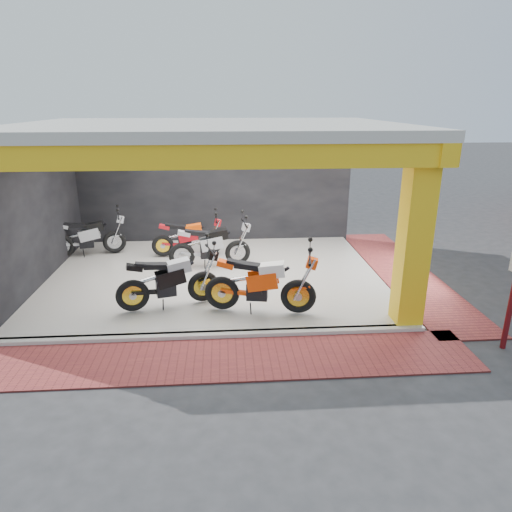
# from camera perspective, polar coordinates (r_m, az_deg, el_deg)

# --- Properties ---
(ground) EXTENTS (80.00, 80.00, 0.00)m
(ground) POSITION_cam_1_polar(r_m,az_deg,el_deg) (9.51, -5.36, -7.16)
(ground) COLOR #2D2D30
(ground) RESTS_ON ground
(showroom_floor) EXTENTS (8.00, 6.00, 0.10)m
(showroom_floor) POSITION_cam_1_polar(r_m,az_deg,el_deg) (11.33, -5.19, -2.53)
(showroom_floor) COLOR silver
(showroom_floor) RESTS_ON ground
(showroom_ceiling) EXTENTS (8.40, 6.40, 0.20)m
(showroom_ceiling) POSITION_cam_1_polar(r_m,az_deg,el_deg) (10.58, -5.77, 15.71)
(showroom_ceiling) COLOR beige
(showroom_ceiling) RESTS_ON corner_column
(back_wall) EXTENTS (8.20, 0.20, 3.50)m
(back_wall) POSITION_cam_1_polar(r_m,az_deg,el_deg) (13.87, -5.22, 8.72)
(back_wall) COLOR black
(back_wall) RESTS_ON ground
(left_wall) EXTENTS (0.20, 6.20, 3.50)m
(left_wall) POSITION_cam_1_polar(r_m,az_deg,el_deg) (11.67, -26.09, 5.00)
(left_wall) COLOR black
(left_wall) RESTS_ON ground
(corner_column) EXTENTS (0.50, 0.50, 3.50)m
(corner_column) POSITION_cam_1_polar(r_m,az_deg,el_deg) (8.88, 19.17, 2.05)
(corner_column) COLOR yellow
(corner_column) RESTS_ON ground
(header_beam_front) EXTENTS (8.40, 0.30, 0.40)m
(header_beam_front) POSITION_cam_1_polar(r_m,az_deg,el_deg) (7.61, -6.25, 12.29)
(header_beam_front) COLOR yellow
(header_beam_front) RESTS_ON corner_column
(header_beam_right) EXTENTS (0.30, 6.40, 0.40)m
(header_beam_right) POSITION_cam_1_polar(r_m,az_deg,el_deg) (11.23, 15.77, 13.76)
(header_beam_right) COLOR yellow
(header_beam_right) RESTS_ON corner_column
(floor_kerb) EXTENTS (8.00, 0.20, 0.10)m
(floor_kerb) POSITION_cam_1_polar(r_m,az_deg,el_deg) (8.58, -5.48, -9.83)
(floor_kerb) COLOR silver
(floor_kerb) RESTS_ON ground
(paver_front) EXTENTS (9.00, 1.40, 0.03)m
(paver_front) POSITION_cam_1_polar(r_m,az_deg,el_deg) (7.92, -5.59, -12.74)
(paver_front) COLOR maroon
(paver_front) RESTS_ON ground
(paver_right) EXTENTS (1.40, 7.00, 0.03)m
(paver_right) POSITION_cam_1_polar(r_m,az_deg,el_deg) (12.21, 17.97, -1.98)
(paver_right) COLOR maroon
(paver_right) RESTS_ON ground
(moto_hero) EXTENTS (2.49, 1.29, 1.45)m
(moto_hero) POSITION_cam_1_polar(r_m,az_deg,el_deg) (8.98, 5.37, -3.03)
(moto_hero) COLOR #FF450A
(moto_hero) RESTS_ON showroom_floor
(moto_row_a) EXTENTS (2.37, 1.39, 1.36)m
(moto_row_a) POSITION_cam_1_polar(r_m,az_deg,el_deg) (9.55, -6.68, -1.99)
(moto_row_a) COLOR black
(moto_row_a) RESTS_ON showroom_floor
(moto_row_b) EXTENTS (2.27, 1.05, 1.34)m
(moto_row_b) POSITION_cam_1_polar(r_m,az_deg,el_deg) (11.67, -2.32, 1.94)
(moto_row_b) COLOR #A6A9AE
(moto_row_b) RESTS_ON showroom_floor
(moto_row_c) EXTENTS (2.03, 0.82, 1.23)m
(moto_row_c) POSITION_cam_1_polar(r_m,az_deg,el_deg) (12.54, -5.72, 2.76)
(moto_row_c) COLOR #B2121A
(moto_row_c) RESTS_ON showroom_floor
(moto_row_d) EXTENTS (2.22, 1.23, 1.28)m
(moto_row_d) POSITION_cam_1_polar(r_m,az_deg,el_deg) (13.23, -17.40, 2.96)
(moto_row_d) COLOR #A4A6AB
(moto_row_d) RESTS_ON showroom_floor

